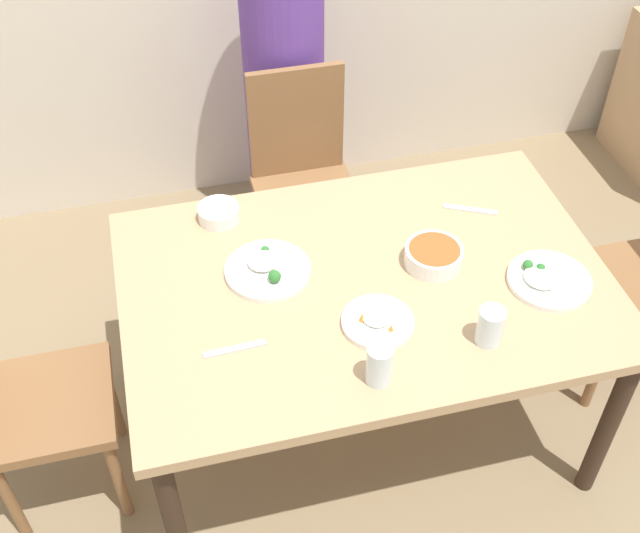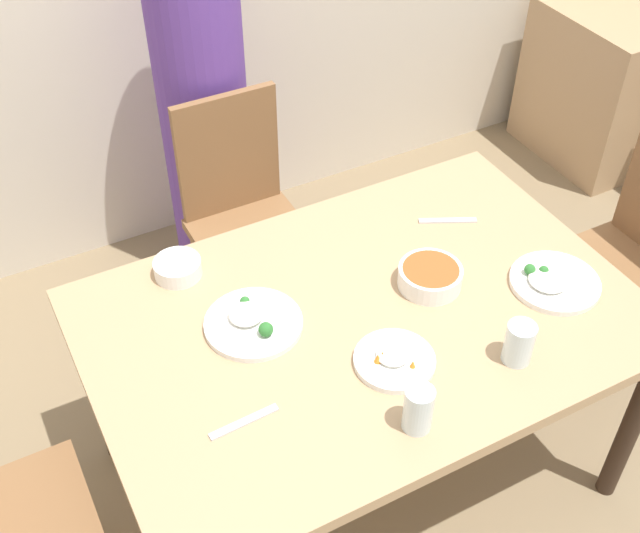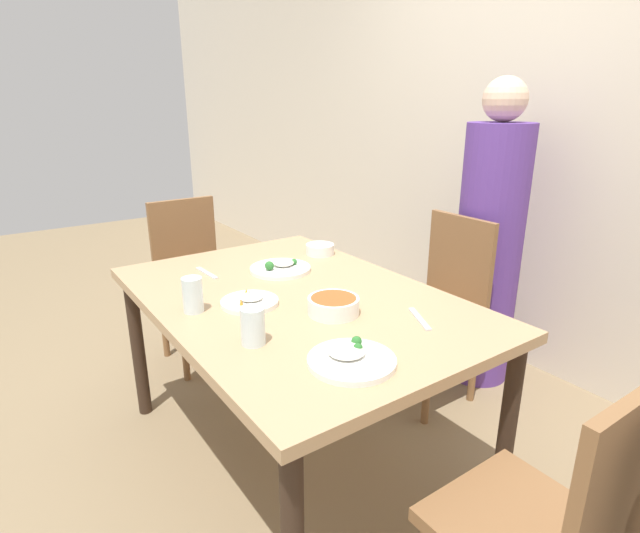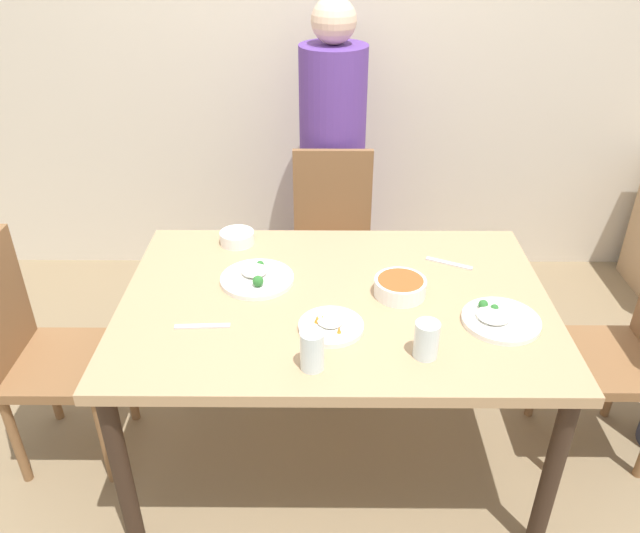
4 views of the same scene
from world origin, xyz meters
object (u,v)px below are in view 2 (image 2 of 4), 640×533
Objects in this scene: chair_adult_spot at (243,214)px; plate_rice_adult at (394,360)px; bowl_curry at (430,276)px; chair_child_spot at (632,253)px; glass_water_tall at (519,343)px; person_adult at (203,116)px.

plate_rice_adult is at bearing -90.79° from chair_adult_spot.
chair_adult_spot is 5.07× the size of bowl_curry.
bowl_curry is at bearing -89.37° from chair_child_spot.
chair_adult_spot is at bearing 89.21° from plate_rice_adult.
chair_adult_spot is 0.90m from bowl_curry.
glass_water_tall is at bearing -82.89° from bowl_curry.
chair_adult_spot is 0.40m from person_adult.
chair_child_spot is 0.90m from bowl_curry.
chair_child_spot reaches higher than glass_water_tall.
chair_child_spot is 4.34× the size of plate_rice_adult.
glass_water_tall is (0.27, -1.16, 0.30)m from chair_adult_spot.
chair_adult_spot is at bearing -90.00° from person_adult.
person_adult is 1.18m from bowl_curry.
chair_adult_spot is 1.06m from plate_rice_adult.
bowl_curry is at bearing -78.82° from person_adult.
person_adult is 8.59× the size of bowl_curry.
chair_adult_spot is 0.59× the size of person_adult.
plate_rice_adult is 0.32m from glass_water_tall.
bowl_curry is 0.86× the size of plate_rice_adult.
chair_child_spot is 0.94m from glass_water_tall.
glass_water_tall is at bearing -76.88° from chair_adult_spot.
person_adult is (-0.00, 0.33, 0.23)m from chair_adult_spot.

